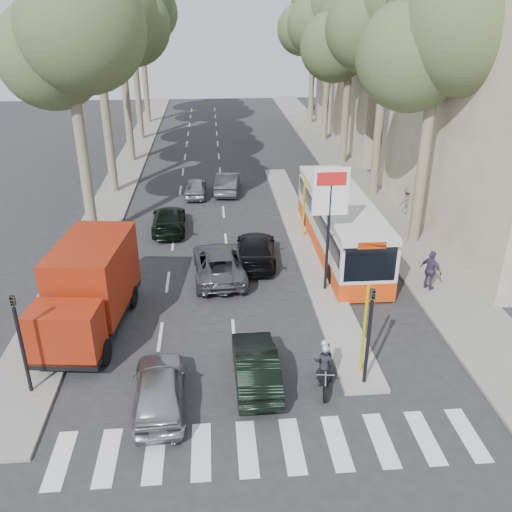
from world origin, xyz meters
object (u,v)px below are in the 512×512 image
Objects in this scene: silver_hatchback at (159,388)px; dark_hatchback at (256,365)px; motorcycle at (324,365)px; city_bus at (340,222)px; red_truck at (90,287)px.

dark_hatchback is (3.08, 0.97, -0.02)m from silver_hatchback.
silver_hatchback reaches higher than dark_hatchback.
motorcycle is (2.22, -0.30, 0.09)m from dark_hatchback.
city_bus is (5.10, 10.30, 0.90)m from dark_hatchback.
silver_hatchback is 5.72m from red_truck.
red_truck is 0.58× the size of city_bus.
motorcycle is (5.30, 0.67, 0.07)m from silver_hatchback.
dark_hatchback is 2.24m from motorcycle.
dark_hatchback is at bearing -116.04° from city_bus.
red_truck reaches higher than motorcycle.
red_truck is (-5.97, 3.84, 1.12)m from dark_hatchback.
motorcycle is (-2.88, -10.59, -0.81)m from city_bus.
silver_hatchback is at bearing 16.50° from dark_hatchback.
red_truck is at bearing 160.99° from motorcycle.
red_truck is (-2.89, 4.81, 1.10)m from silver_hatchback.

